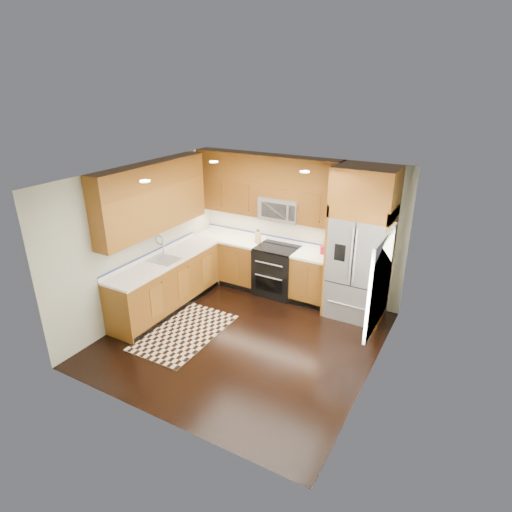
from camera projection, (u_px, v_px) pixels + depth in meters
The scene contains 16 objects.
ground at pixel (243, 338), 6.84m from camera, with size 4.00×4.00×0.00m, color black.
wall_back at pixel (298, 226), 7.94m from camera, with size 4.00×0.02×2.60m, color #B0B6A4.
wall_left at pixel (141, 241), 7.24m from camera, with size 0.02×4.00×2.60m, color #B0B6A4.
wall_right at pixel (377, 295), 5.43m from camera, with size 0.02×4.00×2.60m, color #B0B6A4.
window at pixel (380, 282), 5.56m from camera, with size 0.04×1.10×1.30m.
base_cabinets at pixel (211, 276), 7.94m from camera, with size 2.85×3.00×0.90m.
countertop at pixel (220, 252), 7.79m from camera, with size 2.86×3.01×0.04m.
upper_cabinets at pixel (217, 191), 7.45m from camera, with size 2.85×3.00×1.15m.
range at pixel (277, 271), 8.11m from camera, with size 0.76×0.67×0.95m.
microwave at pixel (281, 208), 7.75m from camera, with size 0.76×0.40×0.42m.
refrigerator at pixel (360, 245), 7.06m from camera, with size 0.98×0.75×2.60m.
sink_faucet at pixel (164, 256), 7.42m from camera, with size 0.54×0.44×0.37m.
rug at pixel (185, 332), 6.99m from camera, with size 1.02×1.71×0.01m, color black.
knife_block at pixel (258, 237), 8.13m from camera, with size 0.13×0.15×0.26m.
utensil_crock at pixel (323, 248), 7.61m from camera, with size 0.14×0.14×0.30m.
cutting_board at pixel (334, 252), 7.69m from camera, with size 0.28×0.28×0.02m, color brown.
Camera 1 is at (3.01, -4.96, 3.86)m, focal length 30.00 mm.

